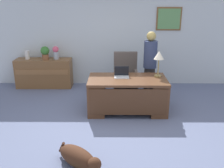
{
  "coord_description": "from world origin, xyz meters",
  "views": [
    {
      "loc": [
        -0.04,
        -4.52,
        2.41
      ],
      "look_at": [
        -0.07,
        0.3,
        0.75
      ],
      "focal_mm": 39.88,
      "sensor_mm": 36.0,
      "label": 1
    }
  ],
  "objects": [
    {
      "name": "potted_plant",
      "position": [
        -1.93,
        2.25,
        1.01
      ],
      "size": [
        0.24,
        0.24,
        0.36
      ],
      "color": "brown",
      "rests_on": "credenza"
    },
    {
      "name": "dog_lying",
      "position": [
        -0.55,
        -1.36,
        0.15
      ],
      "size": [
        0.75,
        0.69,
        0.3
      ],
      "color": "#472819",
      "rests_on": "ground_plane"
    },
    {
      "name": "laptop",
      "position": [
        0.14,
        0.76,
        0.82
      ],
      "size": [
        0.32,
        0.22,
        0.22
      ],
      "color": "#B2B5BA",
      "rests_on": "desk"
    },
    {
      "name": "armchair",
      "position": [
        0.27,
        1.58,
        0.5
      ],
      "size": [
        0.6,
        0.59,
        1.12
      ],
      "color": "#564C47",
      "rests_on": "ground_plane"
    },
    {
      "name": "vase_with_flowers",
      "position": [
        -1.64,
        2.25,
        1.01
      ],
      "size": [
        0.17,
        0.17,
        0.36
      ],
      "color": "#A1ABB6",
      "rests_on": "credenza"
    },
    {
      "name": "ground_plane",
      "position": [
        0.0,
        0.0,
        0.0
      ],
      "size": [
        12.0,
        12.0,
        0.0
      ],
      "primitive_type": "plane",
      "color": "slate"
    },
    {
      "name": "back_wall",
      "position": [
        0.01,
        2.6,
        1.35
      ],
      "size": [
        7.0,
        0.16,
        2.7
      ],
      "color": "silver",
      "rests_on": "ground_plane"
    },
    {
      "name": "desk_lamp",
      "position": [
        0.95,
        0.8,
        1.21
      ],
      "size": [
        0.22,
        0.22,
        0.57
      ],
      "color": "#9E8447",
      "rests_on": "desk"
    },
    {
      "name": "vase_empty",
      "position": [
        -2.44,
        2.25,
        0.93
      ],
      "size": [
        0.13,
        0.13,
        0.24
      ],
      "primitive_type": "cylinder",
      "color": "silver",
      "rests_on": "credenza"
    },
    {
      "name": "desk",
      "position": [
        0.27,
        0.6,
        0.41
      ],
      "size": [
        1.71,
        0.92,
        0.76
      ],
      "color": "brown",
      "rests_on": "ground_plane"
    },
    {
      "name": "person_standing",
      "position": [
        0.85,
        1.39,
        0.87
      ],
      "size": [
        0.32,
        0.32,
        1.68
      ],
      "color": "#262323",
      "rests_on": "ground_plane"
    },
    {
      "name": "credenza",
      "position": [
        -2.01,
        2.25,
        0.4
      ],
      "size": [
        1.55,
        0.5,
        0.81
      ],
      "color": "brown",
      "rests_on": "ground_plane"
    }
  ]
}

